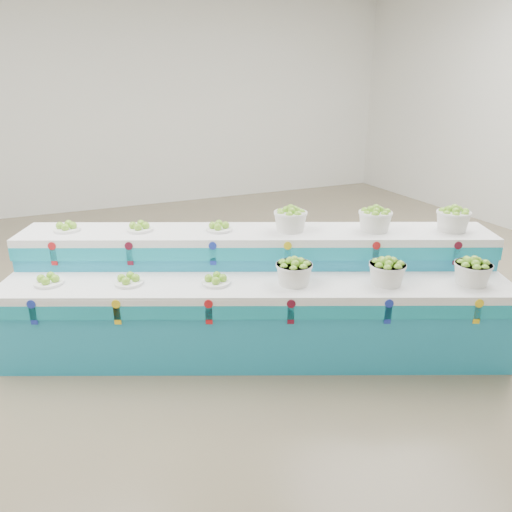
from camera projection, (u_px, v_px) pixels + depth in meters
name	position (u px, v px, depth m)	size (l,w,h in m)	color
ground	(252.00, 307.00, 5.35)	(10.00, 10.00, 0.00)	#6F614C
back_wall	(142.00, 96.00, 8.95)	(10.00, 10.00, 0.00)	silver
display_stand	(256.00, 293.00, 4.46)	(4.34, 1.11, 1.02)	#2092BA
plate_lower_left	(48.00, 279.00, 4.11)	(0.24, 0.24, 0.09)	white
plate_lower_mid	(128.00, 279.00, 4.12)	(0.24, 0.24, 0.09)	white
plate_lower_right	(216.00, 279.00, 4.12)	(0.24, 0.24, 0.09)	white
basket_lower_left	(294.00, 271.00, 4.10)	(0.30, 0.30, 0.22)	silver
basket_lower_mid	(387.00, 271.00, 4.10)	(0.30, 0.30, 0.22)	silver
basket_lower_right	(473.00, 271.00, 4.11)	(0.30, 0.30, 0.22)	silver
plate_upper_left	(67.00, 226.00, 4.51)	(0.24, 0.24, 0.09)	white
plate_upper_mid	(140.00, 226.00, 4.52)	(0.24, 0.24, 0.09)	white
plate_upper_right	(219.00, 226.00, 4.52)	(0.24, 0.24, 0.09)	white
basket_upper_left	(290.00, 219.00, 4.50)	(0.30, 0.30, 0.22)	silver
basket_upper_mid	(375.00, 219.00, 4.50)	(0.30, 0.30, 0.22)	silver
basket_upper_right	(453.00, 219.00, 4.51)	(0.30, 0.30, 0.22)	silver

